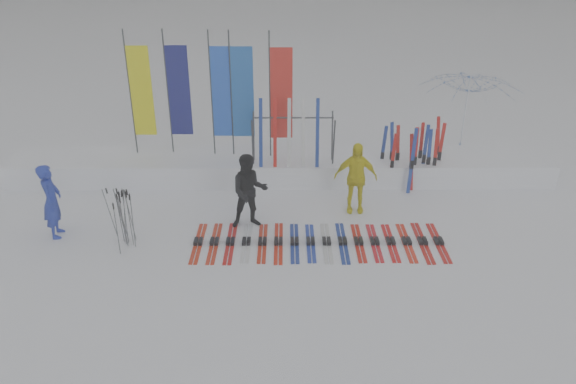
{
  "coord_description": "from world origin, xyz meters",
  "views": [
    {
      "loc": [
        0.15,
        -9.01,
        6.08
      ],
      "look_at": [
        0.2,
        1.6,
        1.0
      ],
      "focal_mm": 35.0,
      "sensor_mm": 36.0,
      "label": 1
    }
  ],
  "objects_px": {
    "tent_canopy": "(466,116)",
    "person_yellow": "(356,178)",
    "ski_row": "(318,242)",
    "ski_rack": "(293,133)",
    "person_black": "(249,191)",
    "person_blue": "(52,201)"
  },
  "relations": [
    {
      "from": "tent_canopy",
      "to": "ski_rack",
      "type": "height_order",
      "value": "tent_canopy"
    },
    {
      "from": "ski_row",
      "to": "ski_rack",
      "type": "bearing_deg",
      "value": 99.21
    },
    {
      "from": "person_blue",
      "to": "tent_canopy",
      "type": "xyz_separation_m",
      "value": [
        9.97,
        4.44,
        0.42
      ]
    },
    {
      "from": "person_black",
      "to": "person_yellow",
      "type": "relative_size",
      "value": 1.0
    },
    {
      "from": "ski_row",
      "to": "ski_rack",
      "type": "height_order",
      "value": "ski_rack"
    },
    {
      "from": "person_black",
      "to": "ski_rack",
      "type": "xyz_separation_m",
      "value": [
        0.97,
        2.23,
        0.54
      ]
    },
    {
      "from": "tent_canopy",
      "to": "person_yellow",
      "type": "bearing_deg",
      "value": -136.07
    },
    {
      "from": "person_blue",
      "to": "person_black",
      "type": "distance_m",
      "value": 4.16
    },
    {
      "from": "person_yellow",
      "to": "ski_row",
      "type": "xyz_separation_m",
      "value": [
        -0.92,
        -1.5,
        -0.81
      ]
    },
    {
      "from": "person_black",
      "to": "ski_rack",
      "type": "distance_m",
      "value": 2.5
    },
    {
      "from": "person_black",
      "to": "person_yellow",
      "type": "height_order",
      "value": "person_black"
    },
    {
      "from": "person_yellow",
      "to": "tent_canopy",
      "type": "relative_size",
      "value": 0.61
    },
    {
      "from": "person_blue",
      "to": "person_black",
      "type": "height_order",
      "value": "person_black"
    },
    {
      "from": "tent_canopy",
      "to": "ski_row",
      "type": "distance_m",
      "value": 6.61
    },
    {
      "from": "person_blue",
      "to": "tent_canopy",
      "type": "distance_m",
      "value": 10.92
    },
    {
      "from": "person_blue",
      "to": "person_yellow",
      "type": "height_order",
      "value": "person_yellow"
    },
    {
      "from": "person_blue",
      "to": "person_yellow",
      "type": "distance_m",
      "value": 6.62
    },
    {
      "from": "tent_canopy",
      "to": "ski_row",
      "type": "bearing_deg",
      "value": -132.19
    },
    {
      "from": "ski_row",
      "to": "person_blue",
      "type": "bearing_deg",
      "value": 176.21
    },
    {
      "from": "tent_canopy",
      "to": "ski_rack",
      "type": "relative_size",
      "value": 1.35
    },
    {
      "from": "person_blue",
      "to": "ski_rack",
      "type": "distance_m",
      "value": 5.78
    },
    {
      "from": "ski_rack",
      "to": "person_blue",
      "type": "bearing_deg",
      "value": -152.68
    }
  ]
}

